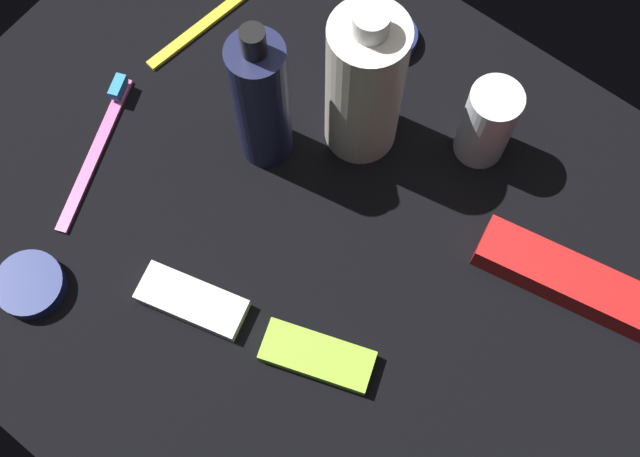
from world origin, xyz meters
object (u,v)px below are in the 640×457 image
lotion_bottle (261,102)px  toothbrush_yellow (221,10)px  snack_bar_white (192,301)px  snack_bar_lime (317,356)px  deodorant_stick (487,123)px  bodywash_bottle (365,86)px  toothpaste_box_red (567,279)px  cream_tin_right (390,38)px  cream_tin_left (30,285)px  toothbrush_pink (99,142)px

lotion_bottle → toothbrush_yellow: (-14.24, 9.44, -8.19)cm
snack_bar_white → toothbrush_yellow: bearing=110.8°
snack_bar_lime → snack_bar_white: bearing=174.5°
deodorant_stick → snack_bar_white: deodorant_stick is taller
bodywash_bottle → toothpaste_box_red: bodywash_bottle is taller
snack_bar_lime → cream_tin_right: bearing=95.8°
deodorant_stick → toothbrush_yellow: 32.10cm
bodywash_bottle → toothpaste_box_red: size_ratio=1.15×
cream_tin_right → deodorant_stick: bearing=-17.7°
lotion_bottle → snack_bar_white: bearing=-73.7°
lotion_bottle → cream_tin_right: size_ratio=3.37×
snack_bar_white → cream_tin_left: (-13.20, -8.29, 0.11)cm
toothbrush_pink → deodorant_stick: bearing=37.5°
toothbrush_pink → snack_bar_lime: toothbrush_pink is taller
cream_tin_right → toothbrush_pink: bearing=-119.7°
toothpaste_box_red → snack_bar_lime: 24.74cm
toothbrush_yellow → snack_bar_lime: toothbrush_yellow is taller
cream_tin_right → toothbrush_yellow: bearing=-153.5°
cream_tin_left → cream_tin_right: bearing=76.2°
snack_bar_white → snack_bar_lime: 13.02cm
toothbrush_yellow → snack_bar_white: toothbrush_yellow is taller
deodorant_stick → snack_bar_lime: deodorant_stick is taller
toothbrush_yellow → toothbrush_pink: size_ratio=1.05×
toothbrush_pink → cream_tin_left: 16.12cm
deodorant_stick → cream_tin_left: deodorant_stick is taller
bodywash_bottle → cream_tin_right: bodywash_bottle is taller
bodywash_bottle → toothbrush_pink: bodywash_bottle is taller
toothbrush_pink → toothpaste_box_red: 48.51cm
lotion_bottle → deodorant_stick: (17.33, 13.16, -3.78)cm
bodywash_bottle → snack_bar_white: size_ratio=1.94×
toothbrush_pink → snack_bar_white: toothbrush_pink is taller
snack_bar_white → snack_bar_lime: size_ratio=1.00×
toothbrush_yellow → toothbrush_pink: bearing=-88.2°
bodywash_bottle → toothbrush_pink: 28.26cm
toothbrush_pink → snack_bar_white: (18.73, -6.86, 0.14)cm
snack_bar_white → cream_tin_right: (-2.46, 35.33, 0.00)cm
deodorant_stick → cream_tin_left: 46.67cm
toothpaste_box_red → snack_bar_white: size_ratio=1.69×
bodywash_bottle → toothpaste_box_red: 26.44cm
deodorant_stick → toothbrush_pink: bearing=-142.5°
deodorant_stick → snack_bar_lime: bearing=-89.1°
bodywash_bottle → toothbrush_yellow: (-20.96, 2.41, -8.60)cm
lotion_bottle → toothbrush_yellow: size_ratio=1.10×
toothbrush_pink → toothpaste_box_red: toothpaste_box_red is taller
toothbrush_yellow → cream_tin_right: (16.90, 8.42, 0.14)cm
toothbrush_pink → cream_tin_right: size_ratio=2.92×
bodywash_bottle → snack_bar_white: bearing=-93.7°
snack_bar_white → snack_bar_lime: (12.65, 3.11, 0.00)cm
toothbrush_pink → cream_tin_left: bearing=-70.0°
bodywash_bottle → cream_tin_left: size_ratio=3.05×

